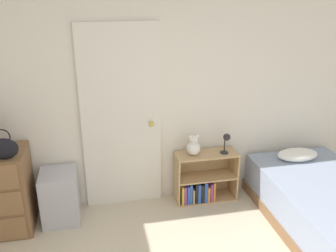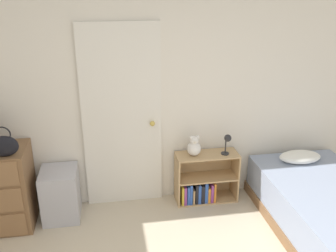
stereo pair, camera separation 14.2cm
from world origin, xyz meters
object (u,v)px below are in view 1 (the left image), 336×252
Objects in this scene: handbag at (3,148)px; bookshelf at (202,182)px; teddy_bear at (193,146)px; bed at (327,207)px; desk_lamp at (226,140)px; storage_bin at (60,196)px.

handbag reaches higher than bookshelf.
bed is at bearing -32.59° from teddy_bear.
handbag is 2.27m from desk_lamp.
handbag reaches higher than storage_bin.
bookshelf reaches higher than storage_bin.
bookshelf is (1.99, 0.28, -0.74)m from handbag.
bookshelf reaches higher than bed.
handbag is 0.16× the size of bed.
desk_lamp is (2.25, 0.24, -0.22)m from handbag.
storage_bin is at bearing -177.50° from bookshelf.
desk_lamp is at bearing 6.22° from handbag.
desk_lamp reaches higher than bed.
bookshelf is 0.38× the size of bed.
teddy_bear reaches higher than storage_bin.
bed is at bearing -41.02° from desk_lamp.
bed is at bearing -9.06° from handbag.
desk_lamp reaches higher than bookshelf.
desk_lamp is (1.83, 0.03, 0.47)m from storage_bin.
bookshelf is 2.97× the size of teddy_bear.
bookshelf is at bearing 2.50° from storage_bin.
desk_lamp reaches higher than storage_bin.
desk_lamp is at bearing 1.03° from storage_bin.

